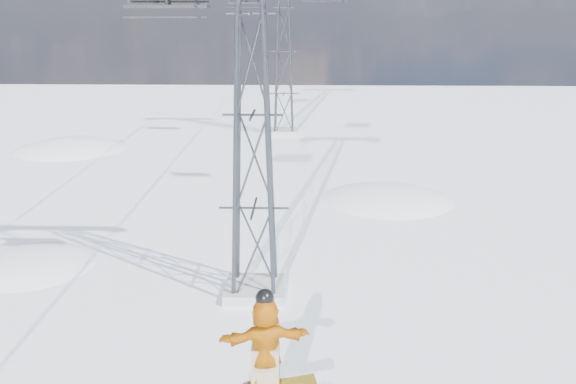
{
  "coord_description": "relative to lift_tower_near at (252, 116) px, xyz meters",
  "views": [
    {
      "loc": [
        2.32,
        -9.84,
        8.51
      ],
      "look_at": [
        1.88,
        5.43,
        4.01
      ],
      "focal_mm": 40.0,
      "sensor_mm": 36.0,
      "label": 1
    }
  ],
  "objects": [
    {
      "name": "lift_tower_near",
      "position": [
        0.0,
        0.0,
        0.0
      ],
      "size": [
        5.2,
        1.8,
        11.43
      ],
      "color": "#999999",
      "rests_on": "ground"
    },
    {
      "name": "snow_terrain",
      "position": [
        -5.57,
        13.24,
        -15.06
      ],
      "size": [
        39.0,
        37.0,
        22.0
      ],
      "color": "white",
      "rests_on": "ground"
    },
    {
      "name": "lift_tower_far",
      "position": [
        0.0,
        25.0,
        0.0
      ],
      "size": [
        5.2,
        1.8,
        11.43
      ],
      "color": "#999999",
      "rests_on": "ground"
    }
  ]
}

